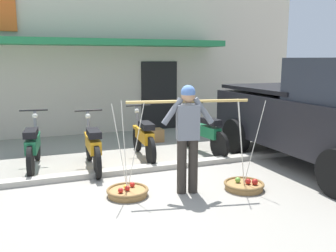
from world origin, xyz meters
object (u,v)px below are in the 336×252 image
fruit_vendor (188,132)px  motorcycle_end_of_row (204,133)px  fruit_basket_left_side (128,191)px  parked_truck (325,115)px  motorcycle_third_in_row (144,137)px  motorcycle_second_in_row (93,146)px  motorcycle_nearest_shop (33,146)px  fruit_basket_right_side (244,185)px  wooden_crate (154,135)px

fruit_vendor → motorcycle_end_of_row: size_ratio=1.01×
fruit_basket_left_side → parked_truck: size_ratio=0.31×
motorcycle_third_in_row → motorcycle_end_of_row: same height
parked_truck → motorcycle_second_in_row: bearing=160.5°
motorcycle_nearest_shop → parked_truck: (5.22, -1.90, 0.58)m
motorcycle_end_of_row → fruit_basket_right_side: bearing=-100.9°
motorcycle_nearest_shop → wooden_crate: (2.90, 1.39, -0.29)m
fruit_basket_right_side → parked_truck: parked_truck is taller
fruit_vendor → motorcycle_second_in_row: size_ratio=1.01×
fruit_basket_right_side → motorcycle_second_in_row: size_ratio=0.80×
fruit_basket_left_side → motorcycle_second_in_row: fruit_basket_left_side is taller
fruit_basket_right_side → parked_truck: (2.09, 0.51, 0.96)m
motorcycle_nearest_shop → wooden_crate: motorcycle_nearest_shop is taller
motorcycle_nearest_shop → motorcycle_second_in_row: 1.13m
fruit_vendor → fruit_basket_left_side: 1.30m
fruit_vendor → motorcycle_end_of_row: fruit_vendor is taller
motorcycle_second_in_row → wooden_crate: size_ratio=4.14×
fruit_vendor → fruit_basket_right_side: (0.92, -0.20, -0.91)m
fruit_vendor → fruit_basket_right_side: bearing=-12.3°
motorcycle_end_of_row → parked_truck: size_ratio=0.38×
fruit_basket_left_side → motorcycle_third_in_row: (0.88, 1.97, 0.38)m
fruit_vendor → motorcycle_third_in_row: size_ratio=1.01×
fruit_basket_left_side → motorcycle_second_in_row: (-0.25, 1.59, 0.38)m
motorcycle_nearest_shop → motorcycle_third_in_row: same height
fruit_basket_right_side → motorcycle_nearest_shop: bearing=142.4°
motorcycle_end_of_row → motorcycle_third_in_row: bearing=178.7°
parked_truck → fruit_basket_left_side: bearing=-178.4°
fruit_basket_right_side → motorcycle_end_of_row: fruit_basket_right_side is taller
motorcycle_second_in_row → parked_truck: (4.17, -1.48, 0.58)m
motorcycle_second_in_row → motorcycle_third_in_row: 1.20m
wooden_crate → fruit_vendor: bearing=-100.8°
motorcycle_second_in_row → wooden_crate: (1.85, 1.82, -0.29)m
fruit_basket_left_side → fruit_basket_right_side: bearing=-12.4°
parked_truck → wooden_crate: parked_truck is taller
fruit_basket_right_side → motorcycle_end_of_row: size_ratio=0.80×
fruit_vendor → wooden_crate: bearing=79.2°
motorcycle_third_in_row → motorcycle_end_of_row: (1.40, -0.03, 0.00)m
motorcycle_nearest_shop → motorcycle_end_of_row: same height
motorcycle_nearest_shop → fruit_vendor: bearing=-45.0°
fruit_vendor → parked_truck: size_ratio=0.39×
fruit_basket_right_side → wooden_crate: 3.82m
fruit_basket_left_side → motorcycle_third_in_row: fruit_basket_left_side is taller
fruit_vendor → wooden_crate: (0.69, 3.61, -0.82)m
motorcycle_nearest_shop → wooden_crate: 3.24m
fruit_vendor → motorcycle_second_in_row: (-1.17, 1.79, -0.53)m
fruit_basket_left_side → motorcycle_third_in_row: size_ratio=0.80×
motorcycle_nearest_shop → motorcycle_second_in_row: same height
fruit_basket_left_side → parked_truck: (3.92, 0.11, 0.96)m
wooden_crate → motorcycle_end_of_row: bearing=-65.1°
fruit_basket_left_side → motorcycle_second_in_row: size_ratio=0.80×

